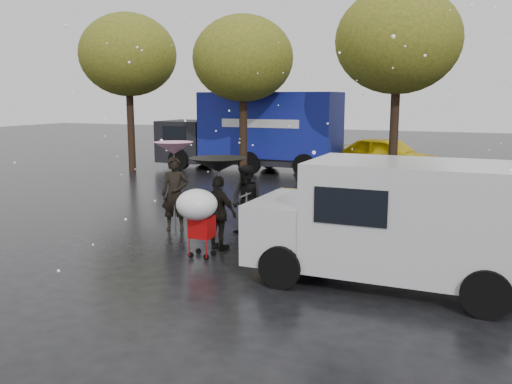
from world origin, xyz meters
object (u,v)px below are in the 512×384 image
at_px(vendor_cart, 280,211).
at_px(person_black, 219,213).
at_px(person_pink, 175,194).
at_px(blue_truck, 253,132).
at_px(yellow_taxi, 388,156).
at_px(shopping_cart, 198,208).
at_px(white_van, 398,221).

bearing_deg(vendor_cart, person_black, -132.74).
height_order(person_pink, blue_truck, blue_truck).
height_order(vendor_cart, yellow_taxi, yellow_taxi).
distance_m(person_pink, vendor_cart, 2.83).
distance_m(blue_truck, yellow_taxi, 5.97).
bearing_deg(shopping_cart, white_van, 0.52).
relative_size(white_van, blue_truck, 0.59).
bearing_deg(blue_truck, white_van, -56.92).
relative_size(person_black, white_van, 0.33).
distance_m(person_pink, white_van, 6.04).
bearing_deg(white_van, shopping_cart, -179.48).
bearing_deg(shopping_cart, person_black, 84.61).
distance_m(person_pink, person_black, 2.16).
bearing_deg(yellow_taxi, white_van, -152.40).
relative_size(blue_truck, yellow_taxi, 1.73).
xyz_separation_m(vendor_cart, shopping_cart, (-1.07, -1.87, 0.34)).
distance_m(person_black, white_van, 3.98).
xyz_separation_m(person_pink, shopping_cart, (1.75, -1.96, 0.14)).
bearing_deg(vendor_cart, white_van, -32.32).
distance_m(shopping_cart, yellow_taxi, 14.13).
bearing_deg(person_pink, shopping_cart, -71.56).
bearing_deg(blue_truck, yellow_taxi, 11.70).
xyz_separation_m(vendor_cart, white_van, (2.90, -1.83, 0.43)).
height_order(blue_truck, yellow_taxi, blue_truck).
distance_m(person_black, shopping_cart, 0.83).
xyz_separation_m(person_black, vendor_cart, (1.00, 1.08, -0.09)).
bearing_deg(blue_truck, person_pink, -76.42).
bearing_deg(vendor_cart, blue_truck, 116.39).
bearing_deg(blue_truck, vendor_cart, -63.61).
height_order(person_pink, shopping_cart, person_pink).
height_order(person_pink, white_van, white_van).
relative_size(person_black, yellow_taxi, 0.34).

